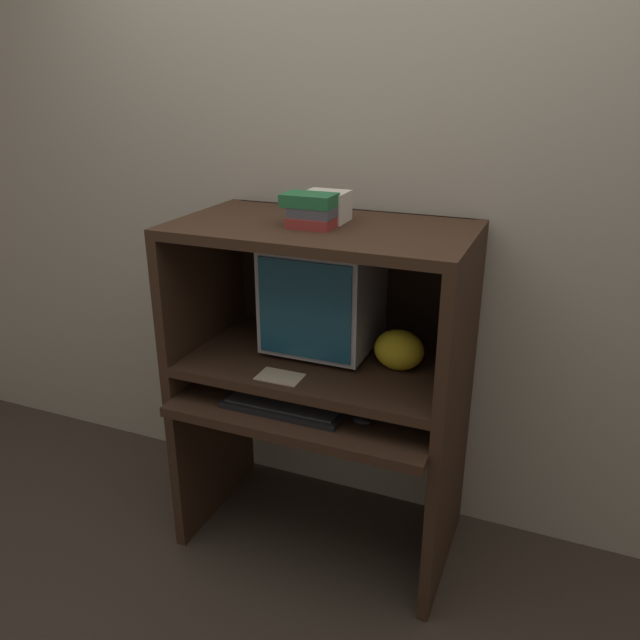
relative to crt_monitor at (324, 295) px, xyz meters
The scene contains 12 objects.
ground_plane 1.08m from the crt_monitor, 85.54° to the right, with size 12.00×12.00×0.00m, color #3D3328.
wall_back 0.40m from the crt_monitor, 83.65° to the left, with size 6.00×0.06×2.60m.
desk_base 0.61m from the crt_monitor, 77.88° to the right, with size 1.04×0.66×0.67m.
desk_monitor_shelf 0.26m from the crt_monitor, 71.10° to the right, with size 1.04×0.59×0.13m.
hutch_upper 0.15m from the crt_monitor, 61.28° to the right, with size 1.04×0.59×0.50m.
crt_monitor is the anchor object (origin of this frame).
keyboard 0.44m from the crt_monitor, 96.72° to the right, with size 0.44×0.16×0.03m.
mouse 0.50m from the crt_monitor, 48.12° to the right, with size 0.07×0.05×0.03m.
snack_bag 0.35m from the crt_monitor, 12.49° to the right, with size 0.18×0.13×0.15m.
book_stack 0.37m from the crt_monitor, 85.79° to the right, with size 0.18×0.13×0.11m.
paper_card 0.36m from the crt_monitor, 98.63° to the right, with size 0.16×0.10×0.00m.
storage_box 0.34m from the crt_monitor, 55.59° to the right, with size 0.15×0.13×0.10m.
Camera 1 is at (0.79, -1.65, 1.78)m, focal length 35.00 mm.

